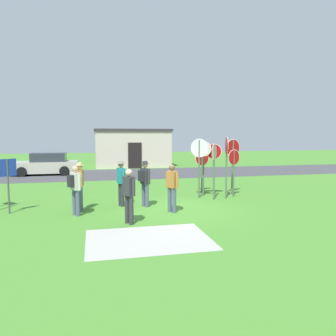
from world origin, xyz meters
TOP-DOWN VIEW (x-y plane):
  - ground_plane at (0.00, 0.00)m, footprint 80.00×80.00m
  - street_asphalt at (0.00, 11.47)m, footprint 60.00×6.40m
  - concrete_path at (-1.41, -3.19)m, footprint 3.20×2.40m
  - building_background at (0.55, 17.10)m, footprint 6.39×4.24m
  - parked_car_on_street at (-5.91, 12.23)m, footprint 4.33×2.07m
  - stop_sign_leaning_right at (2.48, 2.34)m, footprint 0.61×0.36m
  - stop_sign_rear_left at (2.00, 2.35)m, footprint 0.68×0.14m
  - stop_sign_center_cluster at (3.41, 2.41)m, footprint 0.79×0.31m
  - stop_sign_tallest at (3.21, 1.81)m, footprint 0.64×0.29m
  - stop_sign_far_back at (1.66, 1.93)m, footprint 0.60×0.55m
  - stop_sign_rear_right at (2.15, 1.44)m, footprint 0.42×0.55m
  - stop_sign_nearest at (2.27, 3.35)m, footprint 0.71×0.15m
  - stop_sign_leaning_left at (2.73, 1.52)m, footprint 0.22×0.77m
  - person_on_left at (-3.25, 0.62)m, footprint 0.32×0.57m
  - person_near_signs at (-0.90, 0.71)m, footprint 0.45×0.52m
  - person_in_teal at (-1.74, -1.57)m, footprint 0.36×0.51m
  - person_holding_notes at (-1.75, 1.05)m, footprint 0.31×0.55m
  - person_with_sunhat at (-0.11, -0.41)m, footprint 0.38×0.49m
  - person_in_dark_shirt at (-3.38, -0.14)m, footprint 0.46×0.50m
  - info_panel_rightmost at (-5.64, 0.69)m, footprint 0.51×0.35m

SIDE VIEW (x-z plane):
  - ground_plane at x=0.00m, z-range 0.00..0.00m
  - concrete_path at x=-1.41m, z-range 0.00..0.01m
  - street_asphalt at x=0.00m, z-range 0.00..0.01m
  - parked_car_on_street at x=-5.91m, z-range -0.07..1.44m
  - person_in_teal at x=-1.74m, z-range 0.11..1.80m
  - person_with_sunhat at x=-0.11m, z-range 0.11..1.80m
  - person_in_dark_shirt at x=-3.38m, z-range 0.14..1.83m
  - person_on_left at x=-3.25m, z-range 0.12..1.85m
  - person_holding_notes at x=-1.75m, z-range 0.12..1.85m
  - person_near_signs at x=-0.90m, z-range 0.14..1.88m
  - info_panel_rightmost at x=-5.64m, z-range 0.36..2.26m
  - stop_sign_nearest at x=2.27m, z-range 0.35..2.31m
  - stop_sign_tallest at x=3.21m, z-range 0.37..2.45m
  - stop_sign_leaning_right at x=2.48m, z-range 0.41..2.74m
  - stop_sign_rear_right at x=2.15m, z-range 0.41..2.77m
  - building_background at x=0.55m, z-range 0.01..3.22m
  - stop_sign_rear_left at x=2.00m, z-range 0.43..2.87m
  - stop_sign_center_cluster at x=3.41m, z-range 0.49..3.02m
  - stop_sign_far_back at x=1.66m, z-range 0.48..3.04m
  - stop_sign_leaning_left at x=2.73m, z-range 0.50..3.14m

